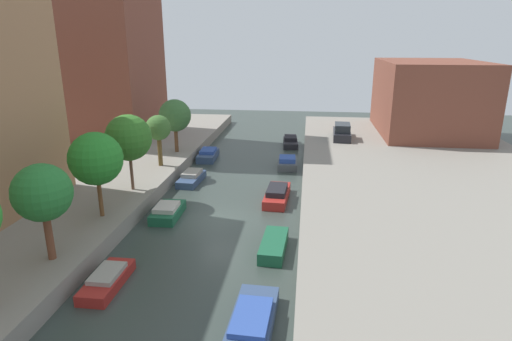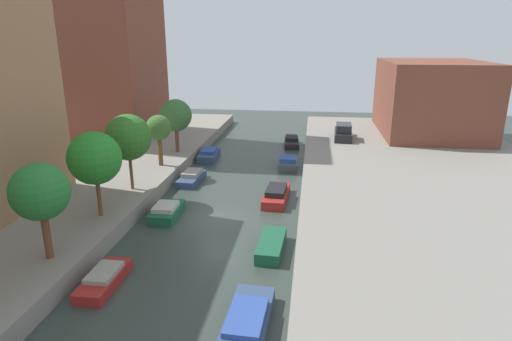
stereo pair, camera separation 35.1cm
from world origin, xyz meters
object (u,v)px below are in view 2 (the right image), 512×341
apartment_tower_far (100,27)px  moored_boat_right_4 (288,163)px  parked_car (343,133)px  moored_boat_right_2 (271,245)px  moored_boat_right_1 (247,323)px  street_tree_2 (95,158)px  street_tree_4 (159,128)px  moored_boat_right_3 (276,195)px  moored_boat_left_2 (104,279)px  street_tree_5 (176,116)px  moored_boat_left_4 (192,178)px  moored_boat_left_5 (209,155)px  street_tree_3 (128,138)px  moored_boat_right_5 (292,142)px  street_tree_1 (40,192)px  moored_boat_left_3 (167,211)px  low_block_right (431,98)px

apartment_tower_far → moored_boat_right_4: apartment_tower_far is taller
parked_car → moored_boat_right_2: bearing=-102.4°
parked_car → apartment_tower_far: bearing=-178.4°
moored_boat_right_1 → street_tree_2: bearing=141.5°
street_tree_4 → moored_boat_right_3: (9.82, -4.09, -3.63)m
moored_boat_right_1 → moored_boat_right_2: moored_boat_right_1 is taller
street_tree_4 → moored_boat_left_2: size_ratio=1.19×
street_tree_5 → moored_boat_left_4: (2.81, -5.45, -3.94)m
street_tree_5 → moored_boat_left_2: street_tree_5 is taller
street_tree_5 → moored_boat_left_2: bearing=-82.0°
moored_boat_left_5 → moored_boat_right_4: moored_boat_right_4 is taller
moored_boat_right_3 → moored_boat_left_2: bearing=-120.4°
street_tree_3 → street_tree_5: bearing=90.0°
street_tree_4 → moored_boat_right_3: bearing=-22.6°
street_tree_3 → moored_boat_left_4: (2.81, 4.75, -4.26)m
street_tree_5 → moored_boat_right_2: (10.20, -16.05, -3.97)m
apartment_tower_far → moored_boat_right_5: size_ratio=5.62×
moored_boat_right_4 → street_tree_5: bearing=177.6°
street_tree_1 → moored_boat_right_1: street_tree_1 is taller
street_tree_5 → parked_car: bearing=24.9°
moored_boat_left_3 → moored_boat_right_1: bearing=-56.8°
low_block_right → moored_boat_left_2: 38.56m
street_tree_1 → moored_boat_right_3: 15.53m
moored_boat_left_2 → moored_boat_left_4: moored_boat_left_4 is taller
street_tree_5 → moored_boat_left_3: bearing=-75.9°
low_block_right → moored_boat_right_1: bearing=-113.4°
street_tree_2 → moored_boat_right_1: (9.88, -7.86, -4.11)m
street_tree_3 → moored_boat_right_4: 14.69m
street_tree_3 → parked_car: street_tree_3 is taller
moored_boat_left_2 → moored_boat_right_2: (7.35, 4.33, 0.01)m
apartment_tower_far → street_tree_4: size_ratio=5.32×
street_tree_3 → moored_boat_right_5: bearing=60.5°
moored_boat_left_5 → moored_boat_right_5: moored_boat_right_5 is taller
moored_boat_right_1 → moored_boat_right_4: moored_boat_right_4 is taller
moored_boat_left_5 → moored_boat_right_1: 25.13m
moored_boat_left_2 → moored_boat_right_2: 8.53m
low_block_right → moored_boat_left_4: 27.73m
moored_boat_left_5 → moored_boat_right_3: size_ratio=0.84×
street_tree_4 → moored_boat_right_1: bearing=-61.5°
street_tree_1 → moored_boat_right_3: (9.82, 11.40, -3.86)m
moored_boat_right_5 → parked_car: bearing=-4.6°
parked_car → street_tree_5: bearing=-155.1°
moored_boat_right_4 → street_tree_4: bearing=-158.4°
low_block_right → moored_boat_left_5: bearing=-155.9°
street_tree_1 → street_tree_2: size_ratio=0.93×
moored_boat_left_4 → apartment_tower_far: bearing=136.0°
moored_boat_right_4 → moored_boat_right_5: bearing=90.6°
low_block_right → moored_boat_left_2: (-21.69, -31.56, -4.49)m
moored_boat_left_5 → moored_boat_left_3: bearing=-87.7°
street_tree_4 → moored_boat_right_2: bearing=-48.7°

